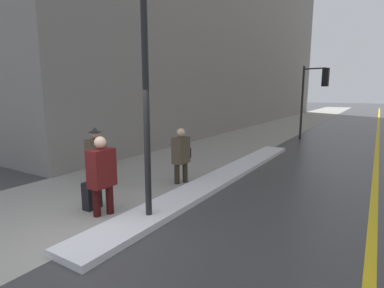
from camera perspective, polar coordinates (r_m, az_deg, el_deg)
The scene contains 10 objects.
ground_plane at distance 5.45m, azimuth -19.93°, elevation -17.54°, with size 160.00×160.00×0.00m, color #38383A.
sidewalk_slab at distance 19.02m, azimuth 13.53°, elevation 2.07°, with size 4.00×80.00×0.01m.
road_centre_stripe at distance 18.09m, azimuth 31.85°, elevation 0.47°, with size 0.16×80.00×0.00m.
snow_bank_curb at distance 8.72m, azimuth 5.89°, elevation -6.18°, with size 0.84×10.39×0.13m.
lamp_post at distance 5.54m, azimuth -8.83°, elevation 11.42°, with size 0.28×0.28×4.31m.
traffic_light_near at distance 16.74m, azimuth 22.59°, elevation 10.05°, with size 1.30×0.37×3.81m.
pedestrian_nearside at distance 6.19m, azimuth -16.81°, elevation -5.20°, with size 0.31×0.53×1.61m.
pedestrian_in_fedora at distance 8.19m, azimuth -17.73°, elevation -1.91°, with size 0.34×0.70×1.58m.
pedestrian_with_shoulder_bag at distance 8.08m, azimuth -2.07°, elevation -1.76°, with size 0.29×0.70×1.52m.
rolling_suitcase at distance 6.76m, azimuth -18.52°, elevation -9.28°, with size 0.22×0.36×0.95m.
Camera 1 is at (3.90, -2.92, 2.44)m, focal length 28.00 mm.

